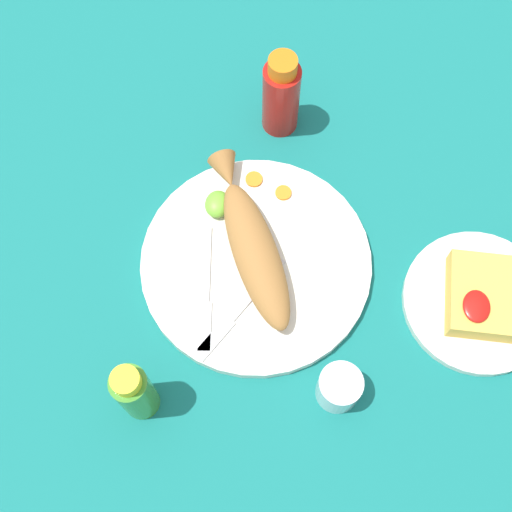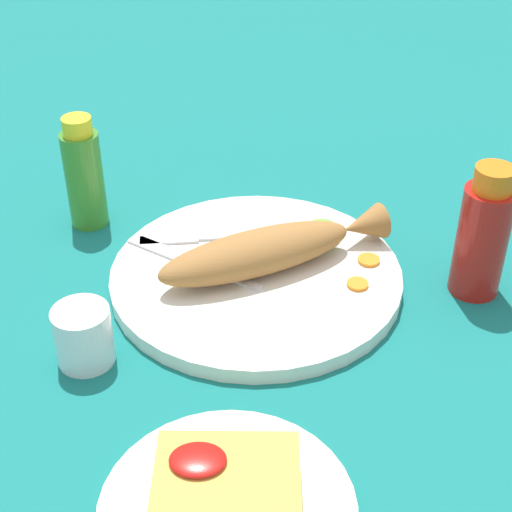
% 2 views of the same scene
% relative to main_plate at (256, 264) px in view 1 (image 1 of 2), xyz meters
% --- Properties ---
extents(ground_plane, '(4.00, 4.00, 0.00)m').
position_rel_main_plate_xyz_m(ground_plane, '(0.00, 0.00, -0.01)').
color(ground_plane, '#146B66').
extents(main_plate, '(0.33, 0.33, 0.02)m').
position_rel_main_plate_xyz_m(main_plate, '(0.00, 0.00, 0.00)').
color(main_plate, silver).
rests_on(main_plate, ground_plane).
extents(fried_fish, '(0.28, 0.17, 0.05)m').
position_rel_main_plate_xyz_m(fried_fish, '(-0.02, -0.01, 0.03)').
color(fried_fish, '#996633').
rests_on(fried_fish, main_plate).
extents(fork_near, '(0.16, 0.11, 0.00)m').
position_rel_main_plate_xyz_m(fork_near, '(0.08, -0.02, 0.01)').
color(fork_near, silver).
rests_on(fork_near, main_plate).
extents(fork_far, '(0.19, 0.03, 0.00)m').
position_rel_main_plate_xyz_m(fork_far, '(0.06, -0.06, 0.01)').
color(fork_far, silver).
rests_on(fork_far, main_plate).
extents(carrot_slice_near, '(0.02, 0.02, 0.00)m').
position_rel_main_plate_xyz_m(carrot_slice_near, '(-0.11, 0.03, 0.01)').
color(carrot_slice_near, orange).
rests_on(carrot_slice_near, main_plate).
extents(carrot_slice_mid, '(0.03, 0.03, 0.00)m').
position_rel_main_plate_xyz_m(carrot_slice_mid, '(-0.13, -0.02, 0.01)').
color(carrot_slice_mid, orange).
rests_on(carrot_slice_mid, main_plate).
extents(lime_wedge_main, '(0.04, 0.04, 0.02)m').
position_rel_main_plate_xyz_m(lime_wedge_main, '(-0.08, -0.07, 0.02)').
color(lime_wedge_main, '#6BB233').
rests_on(lime_wedge_main, main_plate).
extents(hot_sauce_bottle_red, '(0.06, 0.06, 0.16)m').
position_rel_main_plate_xyz_m(hot_sauce_bottle_red, '(-0.25, 0.01, 0.06)').
color(hot_sauce_bottle_red, '#B21914').
rests_on(hot_sauce_bottle_red, ground_plane).
extents(hot_sauce_bottle_green, '(0.05, 0.05, 0.15)m').
position_rel_main_plate_xyz_m(hot_sauce_bottle_green, '(0.21, -0.13, 0.06)').
color(hot_sauce_bottle_green, '#3D8428').
rests_on(hot_sauce_bottle_green, ground_plane).
extents(salt_cup, '(0.06, 0.06, 0.06)m').
position_rel_main_plate_xyz_m(salt_cup, '(0.17, 0.13, 0.02)').
color(salt_cup, silver).
rests_on(salt_cup, ground_plane).
extents(side_plate_fries, '(0.21, 0.21, 0.01)m').
position_rel_main_plate_xyz_m(side_plate_fries, '(0.02, 0.32, -0.00)').
color(side_plate_fries, silver).
rests_on(side_plate_fries, ground_plane).
extents(fries_pile, '(0.12, 0.10, 0.04)m').
position_rel_main_plate_xyz_m(fries_pile, '(0.02, 0.32, 0.02)').
color(fries_pile, gold).
rests_on(fries_pile, side_plate_fries).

